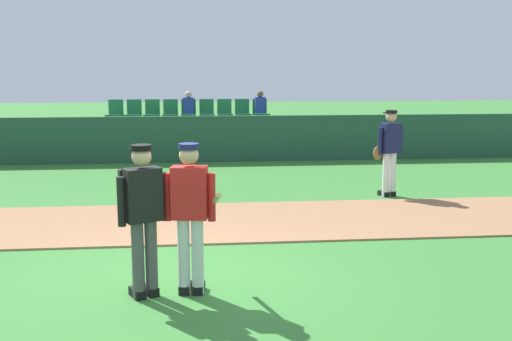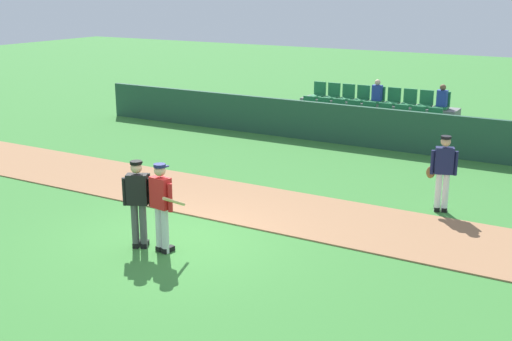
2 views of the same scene
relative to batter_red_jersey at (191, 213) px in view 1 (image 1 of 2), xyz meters
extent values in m
plane|color=#387A33|center=(-0.13, 0.49, -0.97)|extent=(80.00, 80.00, 0.00)
cube|color=#9E704C|center=(-0.13, 3.28, -0.95)|extent=(28.00, 2.70, 0.03)
cube|color=#234C38|center=(-0.13, 10.06, -0.33)|extent=(20.00, 0.16, 1.28)
cube|color=slate|center=(-0.13, 11.51, -0.82)|extent=(5.55, 2.10, 0.30)
cube|color=slate|center=(-0.13, 11.09, -0.47)|extent=(5.45, 0.85, 0.40)
cube|color=#237542|center=(-2.33, 10.99, -0.22)|extent=(0.44, 0.40, 0.08)
cube|color=#237542|center=(-2.33, 11.21, 0.03)|extent=(0.44, 0.08, 0.50)
cube|color=#237542|center=(-1.78, 10.99, -0.22)|extent=(0.44, 0.40, 0.08)
cube|color=#237542|center=(-1.78, 11.21, 0.03)|extent=(0.44, 0.08, 0.50)
cube|color=#237542|center=(-1.23, 10.99, -0.22)|extent=(0.44, 0.40, 0.08)
cube|color=#237542|center=(-1.23, 11.21, 0.03)|extent=(0.44, 0.08, 0.50)
cube|color=#237542|center=(-0.68, 10.99, -0.22)|extent=(0.44, 0.40, 0.08)
cube|color=#237542|center=(-0.68, 11.21, 0.03)|extent=(0.44, 0.08, 0.50)
cube|color=#237542|center=(-0.13, 10.99, -0.22)|extent=(0.44, 0.40, 0.08)
cube|color=#237542|center=(-0.13, 11.21, 0.03)|extent=(0.44, 0.08, 0.50)
cube|color=#237542|center=(0.42, 10.99, -0.22)|extent=(0.44, 0.40, 0.08)
cube|color=#237542|center=(0.42, 11.21, 0.03)|extent=(0.44, 0.08, 0.50)
cube|color=#237542|center=(0.97, 10.99, -0.22)|extent=(0.44, 0.40, 0.08)
cube|color=#237542|center=(0.97, 11.21, 0.03)|extent=(0.44, 0.08, 0.50)
cube|color=#237542|center=(1.52, 10.99, -0.22)|extent=(0.44, 0.40, 0.08)
cube|color=#237542|center=(1.52, 11.21, 0.03)|extent=(0.44, 0.08, 0.50)
cube|color=#237542|center=(2.07, 10.99, -0.22)|extent=(0.44, 0.40, 0.08)
cube|color=#237542|center=(2.07, 11.21, 0.03)|extent=(0.44, 0.08, 0.50)
cube|color=slate|center=(-0.13, 11.94, -0.07)|extent=(5.45, 0.85, 0.40)
cube|color=#237542|center=(-2.33, 11.84, 0.18)|extent=(0.44, 0.40, 0.08)
cube|color=#237542|center=(-2.33, 12.06, 0.43)|extent=(0.44, 0.08, 0.50)
cube|color=#237542|center=(-1.78, 11.84, 0.18)|extent=(0.44, 0.40, 0.08)
cube|color=#237542|center=(-1.78, 12.06, 0.43)|extent=(0.44, 0.08, 0.50)
cube|color=#237542|center=(-1.23, 11.84, 0.18)|extent=(0.44, 0.40, 0.08)
cube|color=#237542|center=(-1.23, 12.06, 0.43)|extent=(0.44, 0.08, 0.50)
cube|color=#237542|center=(-0.68, 11.84, 0.18)|extent=(0.44, 0.40, 0.08)
cube|color=#237542|center=(-0.68, 12.06, 0.43)|extent=(0.44, 0.08, 0.50)
cube|color=#237542|center=(-0.13, 11.84, 0.18)|extent=(0.44, 0.40, 0.08)
cube|color=#237542|center=(-0.13, 12.06, 0.43)|extent=(0.44, 0.08, 0.50)
cube|color=#263F99|center=(-0.13, 11.89, 0.48)|extent=(0.32, 0.22, 0.52)
sphere|color=beige|center=(-0.13, 11.89, 0.83)|extent=(0.20, 0.20, 0.20)
cube|color=#237542|center=(0.42, 11.84, 0.18)|extent=(0.44, 0.40, 0.08)
cube|color=#237542|center=(0.42, 12.06, 0.43)|extent=(0.44, 0.08, 0.50)
cube|color=#237542|center=(0.97, 11.84, 0.18)|extent=(0.44, 0.40, 0.08)
cube|color=#237542|center=(0.97, 12.06, 0.43)|extent=(0.44, 0.08, 0.50)
cube|color=#237542|center=(1.52, 11.84, 0.18)|extent=(0.44, 0.40, 0.08)
cube|color=#237542|center=(1.52, 12.06, 0.43)|extent=(0.44, 0.08, 0.50)
cube|color=#237542|center=(2.07, 11.84, 0.18)|extent=(0.44, 0.40, 0.08)
cube|color=#237542|center=(2.07, 12.06, 0.43)|extent=(0.44, 0.08, 0.50)
cube|color=#263F99|center=(2.07, 11.89, 0.48)|extent=(0.32, 0.22, 0.52)
sphere|color=brown|center=(2.07, 11.89, 0.83)|extent=(0.20, 0.20, 0.20)
cylinder|color=silver|center=(-0.09, 0.01, -0.52)|extent=(0.14, 0.14, 0.90)
cylinder|color=silver|center=(0.07, -0.02, -0.52)|extent=(0.14, 0.14, 0.90)
cube|color=black|center=(-0.08, 0.07, -0.92)|extent=(0.16, 0.27, 0.10)
cube|color=black|center=(0.08, 0.04, -0.92)|extent=(0.16, 0.27, 0.10)
cube|color=red|center=(-0.01, -0.01, 0.23)|extent=(0.43, 0.28, 0.60)
cylinder|color=red|center=(-0.25, 0.03, 0.18)|extent=(0.09, 0.09, 0.55)
cylinder|color=red|center=(0.24, -0.04, 0.18)|extent=(0.09, 0.09, 0.55)
sphere|color=tan|center=(-0.01, -0.01, 0.66)|extent=(0.22, 0.22, 0.22)
cylinder|color=#191E4C|center=(-0.01, -0.01, 0.76)|extent=(0.23, 0.23, 0.06)
cube|color=#191E4C|center=(0.01, 0.09, 0.73)|extent=(0.20, 0.14, 0.02)
cylinder|color=tan|center=(0.25, 0.06, 0.08)|extent=(0.18, 0.80, 0.41)
cylinder|color=#4C4C4C|center=(-0.60, -0.10, -0.52)|extent=(0.14, 0.14, 0.90)
cylinder|color=#4C4C4C|center=(-0.45, -0.03, -0.52)|extent=(0.14, 0.14, 0.90)
cube|color=black|center=(-0.62, -0.05, -0.92)|extent=(0.22, 0.29, 0.10)
cube|color=black|center=(-0.48, 0.03, -0.92)|extent=(0.22, 0.29, 0.10)
cube|color=black|center=(-0.52, -0.06, 0.23)|extent=(0.46, 0.37, 0.60)
cylinder|color=black|center=(-0.75, -0.17, 0.18)|extent=(0.09, 0.09, 0.55)
cylinder|color=black|center=(-0.30, 0.05, 0.18)|extent=(0.09, 0.09, 0.55)
sphere|color=tan|center=(-0.52, -0.06, 0.66)|extent=(0.22, 0.22, 0.22)
cylinder|color=black|center=(-0.52, -0.06, 0.76)|extent=(0.23, 0.23, 0.06)
cube|color=black|center=(-0.57, 0.03, 0.73)|extent=(0.21, 0.19, 0.02)
cube|color=black|center=(-0.58, 0.05, 0.23)|extent=(0.43, 0.27, 0.56)
cylinder|color=white|center=(3.91, 5.02, -0.52)|extent=(0.14, 0.14, 0.90)
cylinder|color=white|center=(4.06, 5.07, -0.52)|extent=(0.14, 0.14, 0.90)
cube|color=black|center=(3.89, 5.08, -0.92)|extent=(0.20, 0.28, 0.10)
cube|color=black|center=(4.04, 5.13, -0.92)|extent=(0.20, 0.28, 0.10)
cube|color=#191E47|center=(3.98, 5.04, 0.23)|extent=(0.45, 0.34, 0.60)
cylinder|color=#191E47|center=(3.75, 4.96, 0.18)|extent=(0.09, 0.09, 0.55)
cylinder|color=#191E47|center=(4.22, 5.13, 0.18)|extent=(0.09, 0.09, 0.55)
sphere|color=tan|center=(3.98, 5.04, 0.66)|extent=(0.22, 0.22, 0.22)
cylinder|color=black|center=(3.98, 5.04, 0.76)|extent=(0.23, 0.23, 0.06)
cube|color=black|center=(3.95, 5.14, 0.73)|extent=(0.21, 0.17, 0.02)
ellipsoid|color=brown|center=(3.71, 5.00, -0.07)|extent=(0.23, 0.18, 0.28)
camera|label=1|loc=(0.07, -6.74, 1.62)|focal=42.48mm
camera|label=2|loc=(7.50, -9.30, 4.00)|focal=46.24mm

